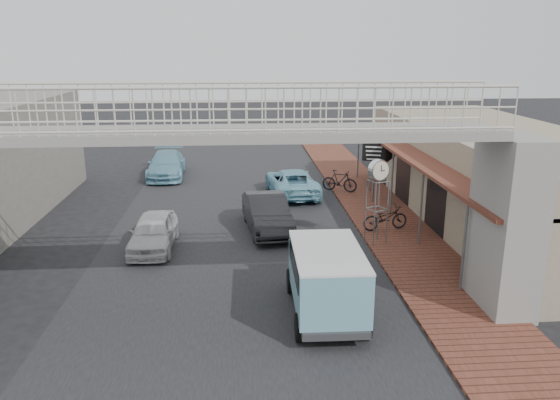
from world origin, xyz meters
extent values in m
plane|color=black|center=(0.00, 0.00, 0.00)|extent=(120.00, 120.00, 0.00)
cube|color=black|center=(0.00, 0.00, 0.01)|extent=(10.00, 60.00, 0.01)
cube|color=brown|center=(6.50, 3.00, 0.05)|extent=(3.00, 40.00, 0.10)
cube|color=gray|center=(11.00, 4.00, 2.00)|extent=(6.00, 18.00, 4.00)
cube|color=brown|center=(7.70, 4.00, 2.90)|extent=(1.80, 18.00, 0.12)
cube|color=silver|center=(8.05, 7.50, 3.30)|extent=(0.08, 2.60, 0.90)
cube|color=#B21914|center=(8.05, 1.00, 3.30)|extent=(0.08, 2.20, 0.80)
cube|color=gray|center=(7.60, -4.00, 2.50)|extent=(1.20, 2.40, 5.00)
cube|color=gray|center=(0.00, -4.00, 5.12)|extent=(14.00, 2.00, 0.24)
cube|color=beige|center=(0.00, -3.05, 5.79)|extent=(14.00, 0.08, 1.10)
cube|color=beige|center=(0.00, -4.95, 5.79)|extent=(14.00, 0.08, 1.10)
imported|color=silver|center=(-3.01, 1.50, 0.66)|extent=(1.61, 3.87, 1.31)
imported|color=black|center=(1.30, 3.26, 0.73)|extent=(2.06, 4.61, 1.47)
imported|color=#78B9D0|center=(2.83, 8.72, 0.68)|extent=(2.62, 5.02, 1.35)
imported|color=#6DA8BE|center=(-4.00, 13.30, 0.71)|extent=(2.19, 4.99, 1.43)
cylinder|color=black|center=(1.74, -2.61, 0.37)|extent=(0.27, 0.75, 0.74)
cylinder|color=black|center=(3.40, -2.63, 0.37)|extent=(0.27, 0.75, 0.74)
cylinder|color=black|center=(1.70, -5.48, 0.37)|extent=(0.27, 0.75, 0.74)
cylinder|color=black|center=(3.36, -5.50, 0.37)|extent=(0.27, 0.75, 0.74)
cube|color=#6CA9BC|center=(2.55, -4.38, 1.25)|extent=(1.85, 3.42, 1.43)
cube|color=#6CA9BC|center=(2.57, -2.41, 1.01)|extent=(1.73, 0.98, 0.96)
cube|color=black|center=(2.55, -4.38, 1.65)|extent=(1.89, 2.79, 0.53)
cube|color=silver|center=(2.55, -4.38, 2.00)|extent=(1.87, 3.42, 0.06)
imported|color=black|center=(6.06, 2.74, 0.60)|extent=(2.00, 1.03, 1.00)
imported|color=black|center=(5.30, 8.90, 0.65)|extent=(1.87, 1.29, 1.10)
cylinder|color=#59595B|center=(4.93, 1.44, 1.31)|extent=(0.05, 0.05, 2.41)
cylinder|color=#59595B|center=(5.46, 1.65, 1.31)|extent=(0.05, 0.05, 2.41)
cylinder|color=#59595B|center=(5.14, 0.91, 1.31)|extent=(0.05, 0.05, 2.41)
cylinder|color=#59595B|center=(5.67, 1.12, 1.31)|extent=(0.05, 0.05, 2.41)
cylinder|color=silver|center=(5.30, 1.28, 2.91)|extent=(0.83, 0.54, 0.78)
cylinder|color=beige|center=(5.35, 1.14, 2.91)|extent=(0.65, 0.27, 0.69)
cylinder|color=beige|center=(5.25, 1.41, 2.91)|extent=(0.65, 0.27, 0.69)
cylinder|color=#59595B|center=(6.56, 6.94, 1.49)|extent=(0.10, 0.10, 2.79)
cube|color=black|center=(6.55, 6.91, 2.50)|extent=(1.12, 0.39, 0.86)
cone|color=black|center=(7.33, 6.67, 2.50)|extent=(0.86, 1.18, 1.06)
cube|color=white|center=(6.49, 6.89, 2.45)|extent=(0.74, 0.23, 0.58)
camera|label=1|loc=(0.27, -17.89, 7.26)|focal=35.00mm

